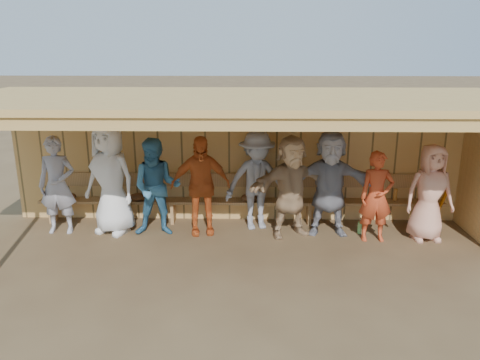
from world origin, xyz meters
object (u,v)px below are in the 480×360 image
Objects in this scene: player_c at (157,187)px; player_a at (57,185)px; player_d at (200,185)px; player_e at (257,181)px; player_extra at (330,183)px; player_h at (430,193)px; bench at (241,195)px; player_g at (376,197)px; player_f at (291,186)px; player_b at (111,179)px.

player_a is at bearing 174.96° from player_c.
player_d is 0.98× the size of player_e.
player_extra is (4.80, 0.03, 0.06)m from player_a.
player_h is (2.94, -0.47, -0.06)m from player_e.
player_a is 0.23× the size of bench.
player_d is 0.97m from bench.
player_e is 1.15× the size of player_g.
player_d is 0.95× the size of player_extra.
player_c is 3.03m from player_extra.
player_c is 4.69m from player_h.
player_extra is (-0.75, 0.28, 0.15)m from player_g.
player_d is at bearing 2.27° from player_c.
player_c is at bearing -174.68° from player_extra.
player_a is at bearing 174.23° from player_h.
player_d is 1.05× the size of player_h.
player_h is (6.46, -0.19, -0.04)m from player_a.
player_g is 0.21× the size of bench.
player_e is at bearing 166.88° from player_h.
player_g is at bearing 179.90° from player_h.
player_e is 0.97× the size of player_extra.
player_a is at bearing -175.95° from player_extra.
player_d is 1.59m from player_f.
bench is (3.23, 0.58, -0.35)m from player_a.
player_g is at bearing -28.98° from player_f.
player_extra is 1.71m from bench.
player_c is at bearing -4.11° from player_a.
player_c is 0.93× the size of player_extra.
player_e reaches higher than player_a.
player_g is at bearing -28.63° from player_e.
player_h is at bearing -12.12° from player_d.
player_f is 0.96× the size of player_extra.
player_h is at bearing -13.42° from bench.
player_extra is at bearing -19.53° from bench.
player_a is at bearing -155.65° from player_b.
player_d is at bearing 156.64° from player_f.
player_c reaches higher than player_g.
player_a is 1.77m from player_c.
player_e reaches higher than player_h.
player_a is 2.53m from player_d.
player_e is 1.29m from player_extra.
player_b is at bearing 175.22° from player_g.
player_c is at bearing 176.34° from player_d.
player_a is at bearing 171.22° from player_d.
player_b reaches higher than player_g.
player_h is (3.93, -0.20, -0.05)m from player_d.
player_extra is (3.02, 0.09, 0.06)m from player_c.
player_d is 2.27m from player_extra.
player_e is (1.00, 0.26, 0.02)m from player_d.
player_b is 1.27× the size of player_g.
player_d is at bearing -175.98° from player_extra.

